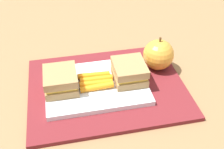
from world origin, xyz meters
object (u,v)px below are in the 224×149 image
apple (158,55)px  sandwich_half_left (61,80)px  sandwich_half_right (129,72)px  carrot_sticks_bundle (96,81)px  food_tray (96,85)px

apple → sandwich_half_left: bearing=-169.3°
sandwich_half_right → carrot_sticks_bundle: size_ratio=1.01×
food_tray → sandwich_half_right: bearing=0.0°
sandwich_half_left → sandwich_half_right: (0.16, 0.00, 0.00)m
sandwich_half_right → food_tray: bearing=180.0°
sandwich_half_left → apple: 0.25m
food_tray → carrot_sticks_bundle: size_ratio=2.91×
sandwich_half_right → apple: (0.09, 0.05, 0.00)m
food_tray → sandwich_half_left: 0.08m
food_tray → sandwich_half_left: (-0.08, 0.00, 0.03)m
food_tray → carrot_sticks_bundle: carrot_sticks_bundle is taller
sandwich_half_left → apple: bearing=10.7°
sandwich_half_right → carrot_sticks_bundle: sandwich_half_right is taller
carrot_sticks_bundle → sandwich_half_right: bearing=0.1°
apple → food_tray: bearing=-164.3°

